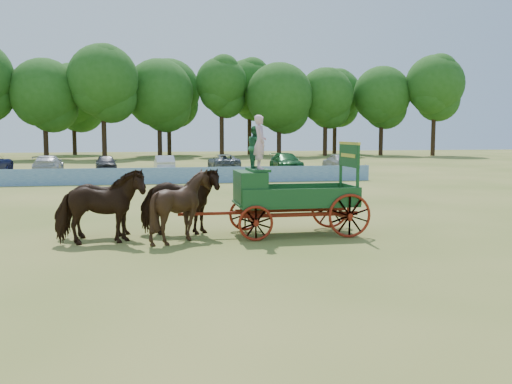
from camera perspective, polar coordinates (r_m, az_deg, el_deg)
name	(u,v)px	position (r m, az deg, el deg)	size (l,w,h in m)	color
ground	(239,229)	(19.59, -1.67, -3.72)	(160.00, 160.00, 0.00)	#A5924A
horse_lead_left	(100,208)	(17.39, -15.34, -1.54)	(1.17, 2.58, 2.18)	black
horse_lead_right	(103,203)	(18.48, -15.08, -1.10)	(1.17, 2.58, 2.18)	black
horse_wheel_left	(182,206)	(17.37, -7.42, -1.38)	(1.76, 1.98, 2.18)	black
horse_wheel_right	(180,202)	(18.46, -7.63, -0.96)	(1.17, 2.58, 2.18)	black
farm_dray	(274,186)	(18.28, 1.80, 0.61)	(5.99, 2.00, 3.83)	maroon
sponsor_banner	(179,175)	(37.22, -7.70, 1.65)	(26.00, 0.08, 1.05)	#1B5292
parked_cars	(105,163)	(49.39, -14.87, 2.80)	(42.25, 7.79, 1.57)	silver
treeline	(133,87)	(79.39, -12.25, 10.19)	(88.54, 23.75, 14.95)	#382314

